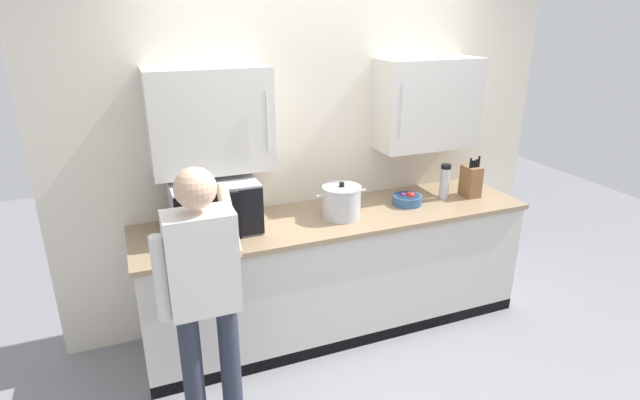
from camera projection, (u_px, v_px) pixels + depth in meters
name	position (u px, v px, depth m)	size (l,w,h in m)	color
ground_plane	(380.00, 382.00, 3.27)	(9.39, 9.39, 0.00)	gray
back_wall_tiled	(319.00, 133.00, 3.69)	(3.80, 0.44, 2.72)	beige
counter_unit	(336.00, 271.00, 3.73)	(2.82, 0.71, 0.90)	beige
microwave_oven	(212.00, 207.00, 3.25)	(0.55, 0.41, 0.34)	#B7BABF
fruit_bowl	(407.00, 199.00, 3.75)	(0.22, 0.22, 0.10)	#335684
knife_block	(471.00, 181.00, 3.89)	(0.11, 0.15, 0.32)	brown
stock_pot	(341.00, 202.00, 3.50)	(0.37, 0.27, 0.26)	#B7BABF
thermos_flask	(445.00, 182.00, 3.83)	(0.07, 0.07, 0.27)	#B7BABF
person_figure	(204.00, 289.00, 2.53)	(0.48, 0.60, 1.59)	#282D3D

